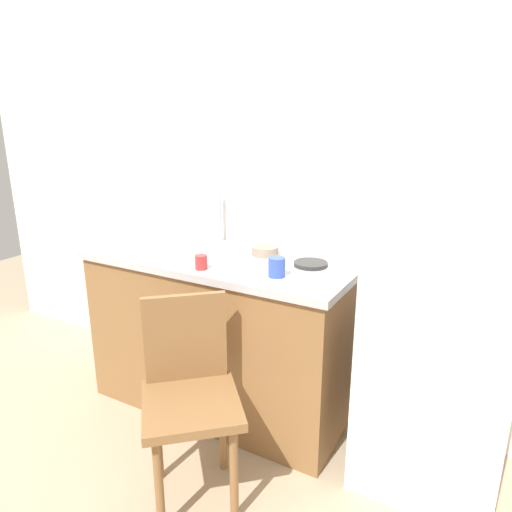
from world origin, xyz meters
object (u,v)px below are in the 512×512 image
Objects in this scene: dish_tray at (179,243)px; terracotta_bowl at (265,250)px; refrigerator at (440,344)px; hotplate at (311,264)px; chair at (190,391)px; cup_red at (201,262)px; cup_blue at (277,267)px.

dish_tray is 0.52m from terracotta_bowl.
refrigerator is 7.87× the size of hotplate.
refrigerator is 4.78× the size of dish_tray.
cup_red reaches higher than chair.
cup_red is 0.77× the size of cup_blue.
terracotta_bowl is (-0.94, 0.13, 0.26)m from refrigerator.
refrigerator is 0.99m from terracotta_bowl.
hotplate is at bearing 173.39° from refrigerator.
cup_red reaches higher than terracotta_bowl.
dish_tray is at bearing 165.96° from cup_blue.
dish_tray is 3.04× the size of cup_blue.
refrigerator is 9.26× the size of terracotta_bowl.
chair is 0.67m from cup_blue.
chair is at bearing -49.88° from dish_tray.
refrigerator is 1.50× the size of chair.
cup_blue is at bearing -14.04° from dish_tray.
cup_red is (-0.20, 0.39, 0.44)m from chair.
hotplate is 2.41× the size of cup_red.
hotplate is (0.25, 0.70, 0.41)m from chair.
cup_blue is (-0.73, -0.15, 0.28)m from refrigerator.
dish_tray reaches higher than terracotta_bowl.
cup_red is at bearing -168.03° from refrigerator.
chair is at bearing -62.55° from cup_red.
terracotta_bowl is 0.40m from cup_red.
dish_tray is 1.94× the size of terracotta_bowl.
dish_tray is 0.74m from cup_blue.
refrigerator is 0.79m from cup_blue.
refrigerator is 1.47m from dish_tray.
cup_blue is at bearing -108.90° from hotplate.
cup_red is at bearing -167.29° from cup_blue.
terracotta_bowl is at bearing 126.98° from cup_blue.
cup_blue is (0.21, -0.28, 0.02)m from terracotta_bowl.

